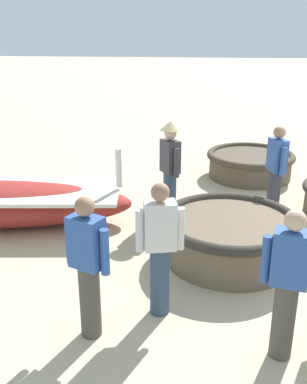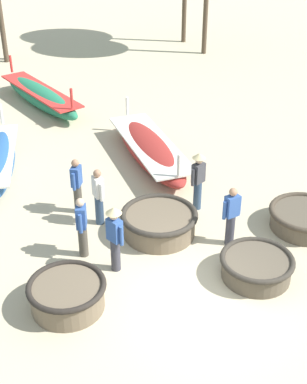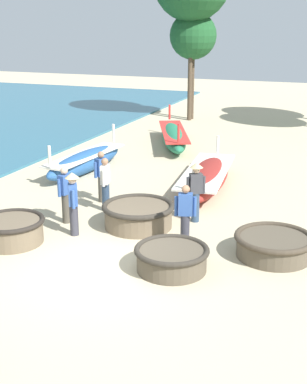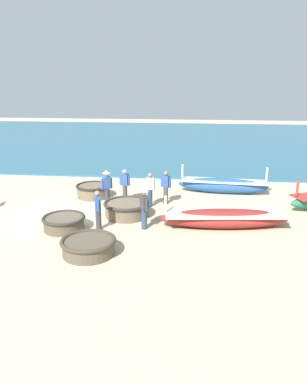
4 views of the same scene
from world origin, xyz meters
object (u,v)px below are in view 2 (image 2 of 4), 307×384
at_px(long_boat_white_hull, 150,149).
at_px(fisherman_hauling, 115,235).
at_px(fisherman_by_coracle, 231,215).
at_px(fisherman_standing_left, 198,177).
at_px(long_boat_ochre_hull, 41,96).
at_px(coracle_beside_post, 305,218).
at_px(fisherman_crouching, 77,185).
at_px(coracle_far_right, 67,294).
at_px(fisherman_with_hat, 82,226).
at_px(coracle_front_left, 257,266).
at_px(fisherman_standing_right, 99,195).
at_px(coracle_front_right, 159,222).

bearing_deg(long_boat_white_hull, fisherman_hauling, -111.65).
xyz_separation_m(fisherman_by_coracle, fisherman_standing_left, (-0.26, 1.74, 0.12)).
distance_m(long_boat_ochre_hull, fisherman_hauling, 10.75).
xyz_separation_m(coracle_beside_post, fisherman_crouching, (-5.51, 2.16, 0.54)).
height_order(coracle_far_right, fisherman_with_hat, fisherman_with_hat).
bearing_deg(fisherman_hauling, coracle_far_right, -140.43).
xyz_separation_m(long_boat_ochre_hull, fisherman_with_hat, (0.36, -9.98, 0.43)).
relative_size(long_boat_white_hull, fisherman_with_hat, 3.30).
bearing_deg(fisherman_by_coracle, coracle_front_left, -84.59).
height_order(coracle_front_left, fisherman_standing_left, fisherman_standing_left).
height_order(coracle_beside_post, fisherman_with_hat, fisherman_with_hat).
bearing_deg(fisherman_hauling, fisherman_standing_right, 91.77).
bearing_deg(fisherman_with_hat, coracle_front_left, -25.48).
distance_m(coracle_far_right, fisherman_crouching, 3.75).
height_order(coracle_far_right, fisherman_crouching, fisherman_crouching).
xyz_separation_m(fisherman_by_coracle, fisherman_with_hat, (-3.52, 0.40, 0.00)).
xyz_separation_m(coracle_front_right, fisherman_with_hat, (-1.95, -0.41, 0.48)).
height_order(coracle_front_right, fisherman_with_hat, fisherman_with_hat).
xyz_separation_m(coracle_far_right, coracle_beside_post, (6.19, 1.49, -0.04)).
bearing_deg(fisherman_standing_left, fisherman_hauling, -141.78).
xyz_separation_m(coracle_front_left, long_boat_white_hull, (-0.95, 6.20, 0.07)).
xyz_separation_m(coracle_far_right, fisherman_with_hat, (0.56, 1.71, 0.49)).
bearing_deg(fisherman_hauling, coracle_front_right, 40.70).
xyz_separation_m(fisherman_crouching, fisherman_standing_right, (0.46, -0.68, 0.00)).
bearing_deg(fisherman_hauling, fisherman_crouching, 101.19).
relative_size(coracle_front_left, coracle_front_right, 0.86).
distance_m(coracle_beside_post, long_boat_white_hull, 5.52).
height_order(coracle_front_left, fisherman_by_coracle, fisherman_by_coracle).
relative_size(fisherman_crouching, fisherman_with_hat, 1.00).
distance_m(long_boat_white_hull, fisherman_with_hat, 5.24).
relative_size(coracle_beside_post, coracle_front_right, 0.96).
distance_m(coracle_front_left, fisherman_standing_right, 4.32).
height_order(coracle_front_left, coracle_beside_post, coracle_beside_post).
relative_size(coracle_front_left, fisherman_by_coracle, 1.06).
height_order(coracle_front_right, fisherman_crouching, fisherman_crouching).
bearing_deg(coracle_front_left, long_boat_white_hull, 98.67).
bearing_deg(long_boat_white_hull, fisherman_standing_left, -79.92).
height_order(coracle_front_right, fisherman_standing_left, fisherman_standing_left).
distance_m(coracle_beside_post, fisherman_standing_left, 2.92).
distance_m(long_boat_white_hull, fisherman_standing_right, 3.87).
height_order(coracle_beside_post, fisherman_by_coracle, fisherman_by_coracle).
distance_m(coracle_beside_post, fisherman_by_coracle, 2.19).
bearing_deg(fisherman_standing_left, coracle_front_right, -144.46).
relative_size(coracle_beside_post, long_boat_ochre_hull, 0.35).
relative_size(fisherman_by_coracle, fisherman_crouching, 1.00).
bearing_deg(coracle_front_right, coracle_front_left, -51.78).
relative_size(coracle_front_left, fisherman_standing_left, 1.00).
bearing_deg(fisherman_with_hat, long_boat_ochre_hull, 92.05).
relative_size(coracle_front_left, coracle_beside_post, 0.90).
height_order(coracle_front_right, fisherman_standing_right, fisherman_standing_right).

